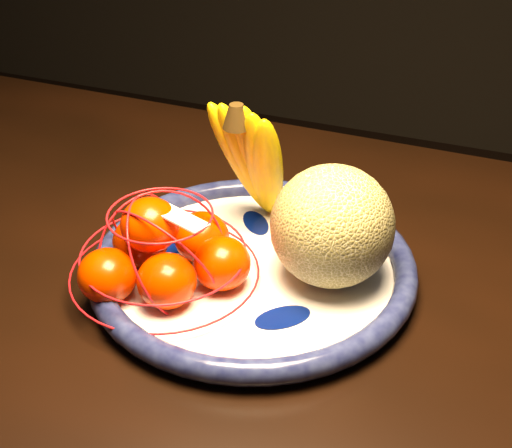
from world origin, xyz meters
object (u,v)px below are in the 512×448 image
(dining_table, at_px, (104,315))
(mandarin_bag, at_px, (165,254))
(fruit_bowl, at_px, (253,267))
(banana_bunch, at_px, (255,157))
(cantaloupe, at_px, (332,226))

(dining_table, xyz_separation_m, mandarin_bag, (0.11, -0.02, 0.14))
(fruit_bowl, height_order, mandarin_bag, mandarin_bag)
(fruit_bowl, bearing_deg, mandarin_bag, -144.03)
(dining_table, bearing_deg, fruit_bowl, 13.50)
(dining_table, distance_m, banana_bunch, 0.29)
(fruit_bowl, xyz_separation_m, mandarin_bag, (-0.08, -0.06, 0.04))
(cantaloupe, relative_size, mandarin_bag, 0.49)
(banana_bunch, relative_size, mandarin_bag, 0.67)
(banana_bunch, distance_m, mandarin_bag, 0.17)
(fruit_bowl, distance_m, cantaloupe, 0.11)
(fruit_bowl, distance_m, banana_bunch, 0.14)
(banana_bunch, bearing_deg, dining_table, -123.76)
(fruit_bowl, bearing_deg, cantaloupe, 9.53)
(mandarin_bag, bearing_deg, cantaloupe, 23.60)
(fruit_bowl, relative_size, mandarin_bag, 1.35)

